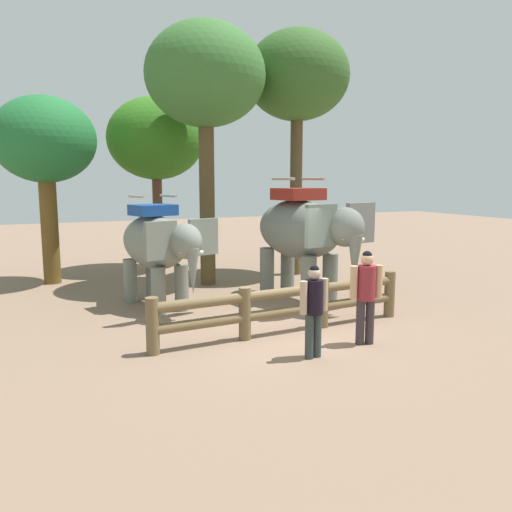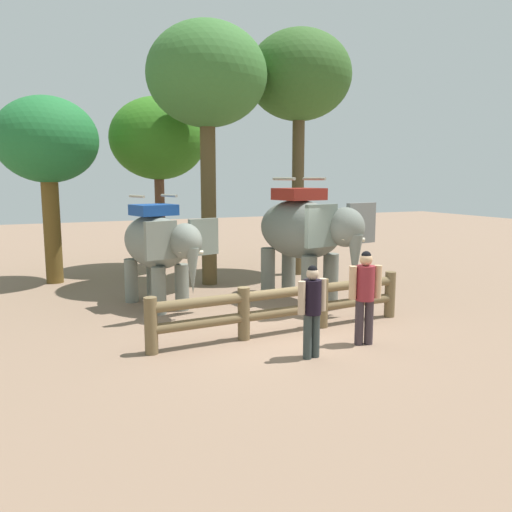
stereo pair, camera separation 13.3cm
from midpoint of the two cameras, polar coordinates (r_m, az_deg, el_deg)
The scene contains 10 objects.
ground_plane at distance 10.55m, azimuth 3.89°, elevation -8.75°, with size 60.00×60.00×0.00m, color #856954.
log_fence at distance 10.50m, azimuth 3.58°, elevation -5.39°, with size 5.80×0.56×1.05m.
elephant_near_left at distance 12.59m, azimuth -10.50°, elevation 1.21°, with size 2.10×3.30×2.76m.
elephant_center at distance 13.10m, azimuth 5.73°, elevation 2.62°, with size 2.22×3.78×3.18m.
tourist_woman_in_black at distance 9.03m, azimuth 6.68°, elevation -5.43°, with size 0.58×0.37×1.66m.
tourist_man_in_blue at distance 9.91m, azimuth 12.44°, elevation -3.82°, with size 0.63×0.42×1.81m.
tree_far_left at distance 16.51m, azimuth -22.05°, elevation 11.60°, with size 2.96×2.96×5.53m.
tree_back_center at distance 15.43m, azimuth -5.24°, elevation 19.11°, with size 3.44×3.44×7.52m.
tree_far_right at distance 18.12m, azimuth -10.65°, elevation 12.64°, with size 3.26×3.26×5.88m.
tree_deep_back at distance 17.07m, azimuth 5.07°, elevation 19.09°, with size 3.29×3.29×7.75m.
Camera 2 is at (-4.62, -8.94, 3.15)m, focal length 35.89 mm.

